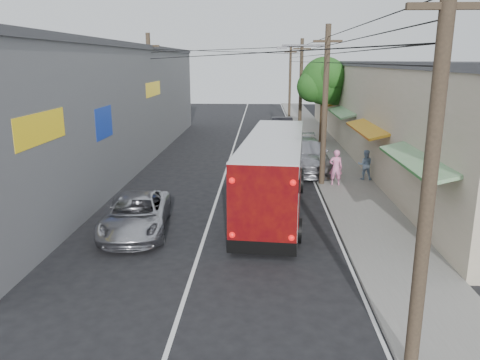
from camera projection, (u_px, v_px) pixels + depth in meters
The scene contains 13 objects.
ground at pixel (179, 315), 11.91m from camera, with size 120.00×120.00×0.00m, color black.
sidewalk at pixel (328, 158), 30.96m from camera, with size 3.00×80.00×0.12m, color slate.
building_right at pixel (392, 108), 31.93m from camera, with size 7.09×40.00×6.25m.
building_left at pixel (90, 105), 28.79m from camera, with size 7.20×36.00×7.25m.
utility_poles at pixel (278, 95), 30.41m from camera, with size 11.80×45.28×8.00m.
street_tree at pixel (325, 82), 35.62m from camera, with size 4.40×4.00×6.60m.
coach_bus at pixel (274, 171), 20.18m from camera, with size 3.36×11.22×3.19m.
jeepney at pixel (136, 214), 17.55m from camera, with size 2.31×5.02×1.39m, color #B1B0B7.
parked_suv at pixel (304, 155), 27.42m from camera, with size 2.60×6.40×1.86m, color #9D9DA5.
parked_car_mid at pixel (284, 136), 35.54m from camera, with size 1.67×4.14×1.41m, color #242529.
parked_car_far at pixel (282, 128), 39.30m from camera, with size 1.73×4.95×1.63m, color black.
pedestrian_near at pixel (336, 167), 23.74m from camera, with size 0.66×0.44×1.82m, color pink.
pedestrian_far at pixel (365, 165), 24.87m from camera, with size 0.77×0.60×1.59m, color #95B5DA.
Camera 1 is at (2.05, -10.60, 6.30)m, focal length 35.00 mm.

